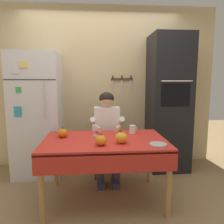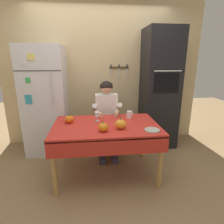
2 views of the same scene
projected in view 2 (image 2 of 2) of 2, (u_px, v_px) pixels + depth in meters
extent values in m
plane|color=#93754C|center=(107.00, 177.00, 2.59)|extent=(10.00, 10.00, 0.00)
cube|color=#D1B784|center=(103.00, 74.00, 3.53)|extent=(3.70, 0.10, 2.60)
cube|color=#4C3823|center=(119.00, 68.00, 3.47)|extent=(0.36, 0.02, 0.04)
cube|color=silver|center=(111.00, 72.00, 3.47)|extent=(0.02, 0.01, 0.13)
cube|color=black|center=(111.00, 66.00, 3.43)|extent=(0.02, 0.01, 0.06)
cube|color=silver|center=(119.00, 73.00, 3.49)|extent=(0.02, 0.01, 0.17)
cube|color=black|center=(119.00, 66.00, 3.45)|extent=(0.02, 0.01, 0.06)
cube|color=silver|center=(127.00, 73.00, 3.50)|extent=(0.02, 0.01, 0.14)
cube|color=black|center=(127.00, 66.00, 3.47)|extent=(0.02, 0.01, 0.06)
cube|color=silver|center=(46.00, 101.00, 3.16)|extent=(0.68, 0.68, 1.80)
cylinder|color=silver|center=(52.00, 89.00, 2.77)|extent=(0.02, 0.02, 0.50)
cube|color=#333335|center=(37.00, 71.00, 2.69)|extent=(0.67, 0.01, 0.01)
cube|color=teal|center=(28.00, 99.00, 2.79)|extent=(0.10, 0.01, 0.14)
cube|color=#E5D666|center=(31.00, 57.00, 2.63)|extent=(0.11, 0.01, 0.09)
cube|color=green|center=(28.00, 80.00, 2.71)|extent=(0.07, 0.01, 0.07)
cube|color=silver|center=(24.00, 62.00, 2.63)|extent=(0.09, 0.01, 0.11)
cube|color=black|center=(159.00, 89.00, 3.37)|extent=(0.60, 0.60, 2.10)
cube|color=black|center=(166.00, 83.00, 3.04)|extent=(0.42, 0.01, 0.32)
cylinder|color=silver|center=(168.00, 71.00, 2.96)|extent=(0.45, 0.02, 0.02)
cylinder|color=tan|center=(54.00, 169.00, 2.15)|extent=(0.06, 0.06, 0.70)
cylinder|color=tan|center=(63.00, 141.00, 2.90)|extent=(0.06, 0.06, 0.70)
cylinder|color=tan|center=(160.00, 163.00, 2.29)|extent=(0.06, 0.06, 0.70)
cylinder|color=tan|center=(143.00, 137.00, 3.03)|extent=(0.06, 0.06, 0.70)
cube|color=red|center=(106.00, 126.00, 2.49)|extent=(1.40, 0.90, 0.04)
cube|color=red|center=(109.00, 148.00, 2.10)|extent=(1.40, 0.01, 0.20)
cube|color=brown|center=(106.00, 128.00, 3.24)|extent=(0.40, 0.40, 0.04)
cube|color=brown|center=(105.00, 111.00, 3.34)|extent=(0.36, 0.04, 0.48)
cylinder|color=brown|center=(97.00, 144.00, 3.12)|extent=(0.04, 0.04, 0.41)
cylinder|color=brown|center=(97.00, 136.00, 3.44)|extent=(0.04, 0.04, 0.41)
cylinder|color=brown|center=(117.00, 143.00, 3.15)|extent=(0.04, 0.04, 0.41)
cylinder|color=brown|center=(115.00, 135.00, 3.48)|extent=(0.04, 0.04, 0.41)
cube|color=#38384C|center=(102.00, 159.00, 2.97)|extent=(0.10, 0.22, 0.08)
cube|color=#38384C|center=(115.00, 158.00, 2.99)|extent=(0.10, 0.22, 0.08)
cylinder|color=#38384C|center=(102.00, 147.00, 2.98)|extent=(0.09, 0.09, 0.38)
cylinder|color=#38384C|center=(114.00, 146.00, 3.00)|extent=(0.09, 0.09, 0.38)
cube|color=#38384C|center=(102.00, 127.00, 3.06)|extent=(0.12, 0.40, 0.11)
cube|color=#38384C|center=(113.00, 127.00, 3.07)|extent=(0.12, 0.40, 0.11)
cube|color=white|center=(106.00, 108.00, 3.10)|extent=(0.36, 0.20, 0.48)
cylinder|color=white|center=(94.00, 107.00, 3.00)|extent=(0.07, 0.26, 0.18)
cylinder|color=white|center=(119.00, 107.00, 3.04)|extent=(0.07, 0.26, 0.18)
cylinder|color=#D8A884|center=(99.00, 113.00, 2.86)|extent=(0.13, 0.27, 0.07)
cylinder|color=#D8A884|center=(117.00, 113.00, 2.89)|extent=(0.13, 0.27, 0.07)
sphere|color=#D8A884|center=(106.00, 88.00, 2.98)|extent=(0.19, 0.19, 0.19)
ellipsoid|color=black|center=(106.00, 86.00, 2.99)|extent=(0.21, 0.21, 0.17)
cylinder|color=white|center=(129.00, 115.00, 2.74)|extent=(0.08, 0.08, 0.10)
torus|color=white|center=(132.00, 114.00, 2.74)|extent=(0.05, 0.01, 0.05)
cylinder|color=white|center=(97.00, 121.00, 2.62)|extent=(0.06, 0.06, 0.01)
cylinder|color=white|center=(97.00, 119.00, 2.61)|extent=(0.01, 0.01, 0.06)
cylinder|color=white|center=(97.00, 114.00, 2.60)|extent=(0.07, 0.07, 0.07)
ellipsoid|color=orange|center=(69.00, 119.00, 2.53)|extent=(0.12, 0.12, 0.10)
cylinder|color=#4C6023|center=(69.00, 115.00, 2.51)|extent=(0.02, 0.02, 0.02)
ellipsoid|color=orange|center=(121.00, 124.00, 2.32)|extent=(0.14, 0.14, 0.12)
cylinder|color=#4C6023|center=(121.00, 119.00, 2.30)|extent=(0.02, 0.02, 0.02)
ellipsoid|color=orange|center=(103.00, 127.00, 2.23)|extent=(0.12, 0.12, 0.11)
cylinder|color=#4C6023|center=(103.00, 122.00, 2.22)|extent=(0.02, 0.02, 0.02)
cylinder|color=#B7B2A8|center=(152.00, 130.00, 2.27)|extent=(0.19, 0.19, 0.02)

